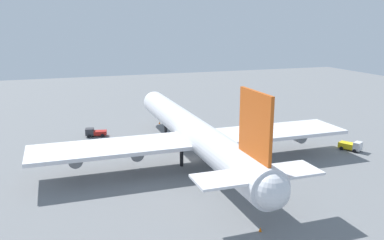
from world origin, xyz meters
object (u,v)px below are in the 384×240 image
at_px(baggage_tug, 351,146).
at_px(cargo_airplane, 193,132).
at_px(safety_cone_nose, 159,123).
at_px(safety_cone_tail, 260,229).
at_px(fuel_truck, 95,132).

bearing_deg(baggage_tug, cargo_airplane, 81.17).
distance_m(safety_cone_nose, safety_cone_tail, 61.91).
bearing_deg(fuel_truck, safety_cone_nose, -69.17).
height_order(baggage_tug, safety_cone_nose, baggage_tug).
bearing_deg(fuel_truck, safety_cone_tail, -163.60).
bearing_deg(safety_cone_nose, baggage_tug, -137.50).
relative_size(fuel_truck, safety_cone_tail, 8.58).
xyz_separation_m(baggage_tug, fuel_truck, (29.94, 52.03, -0.05)).
relative_size(safety_cone_nose, safety_cone_tail, 1.06).
height_order(fuel_truck, safety_cone_tail, fuel_truck).
xyz_separation_m(baggage_tug, safety_cone_tail, (-24.99, 35.86, -0.76)).
bearing_deg(cargo_airplane, fuel_truck, 34.91).
height_order(baggage_tug, safety_cone_tail, baggage_tug).
xyz_separation_m(fuel_truck, safety_cone_tail, (-54.94, -16.17, -0.71)).
relative_size(cargo_airplane, safety_cone_tail, 110.51).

